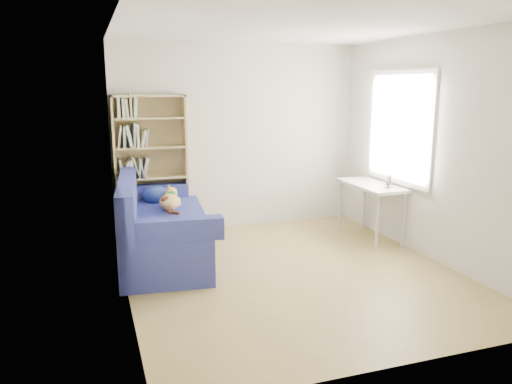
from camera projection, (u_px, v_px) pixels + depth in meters
ground at (290, 272)px, 5.50m from camera, size 4.00×4.00×0.00m
room_shell at (300, 123)px, 5.23m from camera, size 3.54×4.04×2.62m
sofa at (159, 229)px, 5.86m from camera, size 1.16×2.11×0.99m
bookshelf at (151, 173)px, 6.63m from camera, size 0.95×0.30×1.90m
desk at (371, 190)px, 6.60m from camera, size 0.49×1.06×0.75m
pen_cup at (389, 183)px, 6.31m from camera, size 0.09×0.09×0.17m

